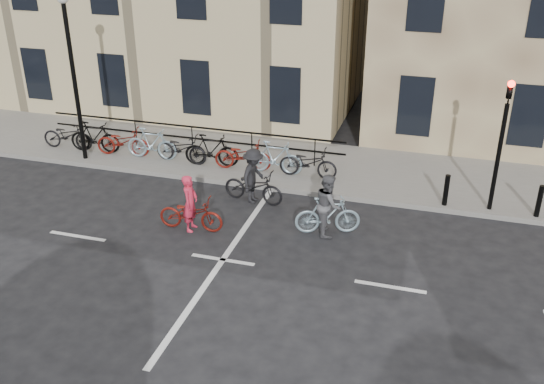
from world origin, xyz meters
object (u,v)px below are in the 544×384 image
(cyclist_pink, at_px, (191,211))
(cyclist_grey, at_px, (328,210))
(traffic_light, at_px, (503,130))
(cyclist_dark, at_px, (253,181))
(lamp_post, at_px, (71,57))

(cyclist_pink, xyz_separation_m, cyclist_grey, (3.46, 0.83, 0.13))
(traffic_light, height_order, cyclist_grey, traffic_light)
(traffic_light, relative_size, cyclist_grey, 2.21)
(cyclist_dark, bearing_deg, traffic_light, -72.32)
(cyclist_grey, distance_m, cyclist_dark, 2.68)
(traffic_light, height_order, cyclist_dark, traffic_light)
(cyclist_dark, bearing_deg, lamp_post, 87.00)
(lamp_post, relative_size, cyclist_dark, 2.82)
(lamp_post, relative_size, cyclist_pink, 3.01)
(traffic_light, height_order, cyclist_pink, traffic_light)
(lamp_post, distance_m, cyclist_dark, 6.96)
(lamp_post, bearing_deg, cyclist_grey, -15.40)
(cyclist_grey, xyz_separation_m, cyclist_dark, (-2.40, 1.19, -0.03))
(lamp_post, distance_m, cyclist_grey, 9.39)
(cyclist_pink, bearing_deg, lamp_post, 55.28)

